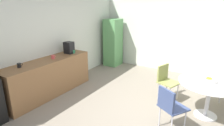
{
  "coord_description": "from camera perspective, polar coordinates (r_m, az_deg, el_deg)",
  "views": [
    {
      "loc": [
        -3.29,
        -1.03,
        2.22
      ],
      "look_at": [
        0.12,
        1.09,
        0.95
      ],
      "focal_mm": 30.34,
      "sensor_mm": 36.0,
      "label": 1
    }
  ],
  "objects": [
    {
      "name": "chair_olive",
      "position": [
        4.69,
        15.87,
        -4.37
      ],
      "size": [
        0.53,
        0.53,
        0.83
      ],
      "color": "silver",
      "rests_on": "ground_plane"
    },
    {
      "name": "mug_green",
      "position": [
        4.92,
        -17.37,
        1.76
      ],
      "size": [
        0.13,
        0.08,
        0.09
      ],
      "color": "#D84C4C",
      "rests_on": "counter_block"
    },
    {
      "name": "wall_back",
      "position": [
        5.28,
        -18.77,
        6.59
      ],
      "size": [
        6.0,
        0.1,
        2.6
      ],
      "primitive_type": "cube",
      "color": "silver",
      "rests_on": "ground_plane"
    },
    {
      "name": "round_table",
      "position": [
        4.22,
        27.38,
        -6.69
      ],
      "size": [
        1.2,
        1.2,
        0.75
      ],
      "color": "silver",
      "rests_on": "ground_plane"
    },
    {
      "name": "fruit_bowl",
      "position": [
        4.13,
        27.26,
        -4.62
      ],
      "size": [
        0.27,
        0.27,
        0.11
      ],
      "color": "silver",
      "rests_on": "round_table"
    },
    {
      "name": "mug_white",
      "position": [
        5.34,
        -11.56,
        3.39
      ],
      "size": [
        0.13,
        0.08,
        0.09
      ],
      "color": "#338C59",
      "rests_on": "counter_block"
    },
    {
      "name": "wall_side_right",
      "position": [
        6.44,
        22.5,
        8.01
      ],
      "size": [
        0.1,
        6.0,
        2.6
      ],
      "primitive_type": "cube",
      "color": "silver",
      "rests_on": "ground_plane"
    },
    {
      "name": "chair_navy",
      "position": [
        3.55,
        16.94,
        -11.84
      ],
      "size": [
        0.58,
        0.58,
        0.83
      ],
      "color": "silver",
      "rests_on": "ground_plane"
    },
    {
      "name": "counter_block",
      "position": [
        5.02,
        -18.46,
        -4.05
      ],
      "size": [
        2.37,
        0.6,
        0.9
      ],
      "primitive_type": "cube",
      "color": "brown",
      "rests_on": "ground_plane"
    },
    {
      "name": "ground_plane",
      "position": [
        4.1,
        12.6,
        -15.69
      ],
      "size": [
        6.0,
        6.0,
        0.0
      ],
      "primitive_type": "plane",
      "color": "gray"
    },
    {
      "name": "mug_red",
      "position": [
        4.52,
        -26.17,
        -0.63
      ],
      "size": [
        0.13,
        0.08,
        0.09
      ],
      "color": "black",
      "rests_on": "counter_block"
    },
    {
      "name": "coffee_maker",
      "position": [
        5.34,
        -12.84,
        4.55
      ],
      "size": [
        0.2,
        0.24,
        0.32
      ],
      "primitive_type": "cube",
      "color": "black",
      "rests_on": "counter_block"
    },
    {
      "name": "locker_cabinet",
      "position": [
        6.99,
        0.3,
        6.2
      ],
      "size": [
        0.6,
        0.5,
        1.69
      ],
      "primitive_type": "cube",
      "color": "#599959",
      "rests_on": "ground_plane"
    }
  ]
}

